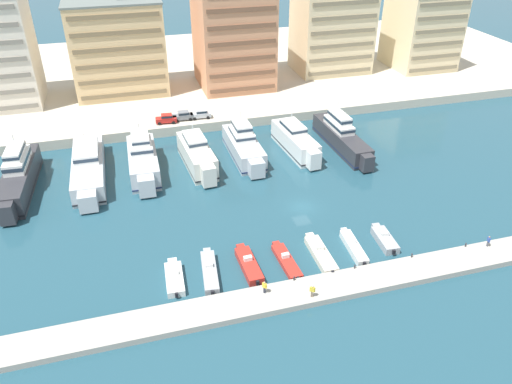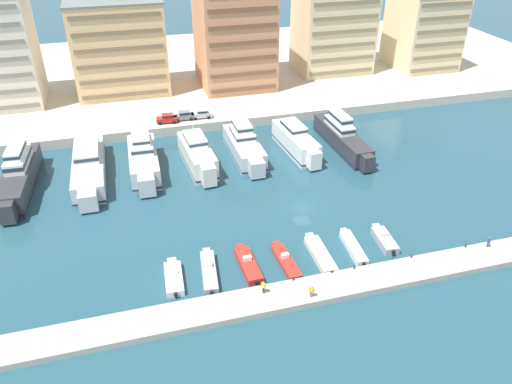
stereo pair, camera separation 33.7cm
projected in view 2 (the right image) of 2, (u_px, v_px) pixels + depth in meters
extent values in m
plane|color=#234C5B|center=(302.00, 207.00, 76.17)|extent=(400.00, 400.00, 0.00)
cube|color=beige|center=(215.00, 70.00, 129.60)|extent=(180.00, 70.00, 1.93)
cube|color=#A8A399|center=(354.00, 283.00, 61.08)|extent=(120.00, 4.45, 0.83)
cube|color=#333338|center=(20.00, 179.00, 79.92)|extent=(4.99, 18.65, 3.65)
cube|color=#333338|center=(7.00, 213.00, 71.47)|extent=(2.25, 2.07, 3.10)
cube|color=black|center=(22.00, 185.00, 80.54)|extent=(5.04, 18.83, 0.24)
cube|color=white|center=(18.00, 160.00, 79.65)|extent=(3.49, 7.92, 1.78)
cube|color=#233342|center=(18.00, 159.00, 79.55)|extent=(3.54, 8.00, 0.64)
cube|color=white|center=(15.00, 151.00, 78.82)|extent=(2.72, 6.17, 1.38)
cube|color=#233342|center=(15.00, 150.00, 78.75)|extent=(2.76, 6.24, 0.50)
cylinder|color=silver|center=(14.00, 139.00, 78.96)|extent=(0.16, 0.16, 1.80)
cube|color=#333338|center=(32.00, 156.00, 88.40)|extent=(3.35, 1.10, 0.20)
cube|color=silver|center=(89.00, 167.00, 83.71)|extent=(5.11, 19.90, 3.20)
cube|color=silver|center=(88.00, 201.00, 74.58)|extent=(2.76, 2.51, 2.72)
cube|color=black|center=(90.00, 172.00, 84.25)|extent=(5.17, 20.10, 0.24)
cube|color=white|center=(87.00, 150.00, 83.66)|extent=(3.94, 8.37, 1.66)
cube|color=#233342|center=(87.00, 149.00, 83.57)|extent=(3.99, 8.46, 0.60)
cylinder|color=silver|center=(85.00, 138.00, 83.78)|extent=(0.16, 0.16, 1.80)
cube|color=silver|center=(91.00, 144.00, 92.62)|extent=(4.24, 0.93, 0.20)
cube|color=silver|center=(144.00, 162.00, 84.98)|extent=(5.04, 14.81, 3.57)
cube|color=silver|center=(147.00, 186.00, 78.00)|extent=(2.63, 2.40, 3.04)
cube|color=#192347|center=(145.00, 167.00, 85.59)|extent=(5.09, 14.96, 0.24)
cube|color=white|center=(142.00, 145.00, 84.56)|extent=(3.80, 6.26, 1.51)
cube|color=#233342|center=(141.00, 145.00, 84.48)|extent=(3.85, 6.32, 0.54)
cube|color=white|center=(141.00, 138.00, 83.85)|extent=(2.97, 4.88, 1.21)
cube|color=#233342|center=(140.00, 137.00, 83.78)|extent=(3.00, 4.93, 0.43)
cylinder|color=silver|center=(139.00, 128.00, 83.82)|extent=(0.16, 0.16, 1.80)
cube|color=silver|center=(142.00, 146.00, 91.84)|extent=(4.00, 1.00, 0.20)
cube|color=silver|center=(197.00, 156.00, 86.47)|extent=(5.02, 13.57, 3.91)
cube|color=silver|center=(209.00, 175.00, 80.36)|extent=(2.37, 2.19, 3.32)
cube|color=black|center=(198.00, 162.00, 87.14)|extent=(5.07, 13.71, 0.24)
cube|color=white|center=(195.00, 139.00, 85.86)|extent=(3.57, 5.81, 1.47)
cube|color=#233342|center=(195.00, 138.00, 85.79)|extent=(3.61, 5.87, 0.53)
cylinder|color=silver|center=(193.00, 129.00, 85.68)|extent=(0.16, 0.16, 1.80)
cube|color=silver|center=(188.00, 143.00, 92.63)|extent=(3.51, 1.15, 0.20)
cube|color=silver|center=(244.00, 148.00, 89.84)|extent=(4.65, 14.52, 3.29)
cube|color=silver|center=(257.00, 168.00, 83.04)|extent=(2.51, 2.29, 2.80)
cube|color=#192347|center=(244.00, 153.00, 90.40)|extent=(4.69, 14.67, 0.24)
cube|color=white|center=(242.00, 133.00, 89.51)|extent=(3.59, 6.11, 1.36)
cube|color=#233342|center=(242.00, 133.00, 89.44)|extent=(3.63, 6.17, 0.49)
cube|color=white|center=(242.00, 126.00, 88.80)|extent=(2.80, 4.77, 1.37)
cube|color=#233342|center=(242.00, 126.00, 88.73)|extent=(2.83, 4.81, 0.49)
cylinder|color=silver|center=(241.00, 116.00, 88.71)|extent=(0.16, 0.16, 1.80)
cube|color=silver|center=(234.00, 134.00, 96.53)|extent=(3.87, 0.93, 0.20)
cube|color=white|center=(296.00, 142.00, 91.43)|extent=(4.94, 14.03, 3.69)
cube|color=white|center=(314.00, 160.00, 85.20)|extent=(2.25, 2.07, 3.14)
cube|color=black|center=(295.00, 148.00, 92.06)|extent=(4.99, 14.18, 0.24)
cube|color=white|center=(294.00, 127.00, 90.93)|extent=(3.44, 6.01, 1.35)
cube|color=#233342|center=(294.00, 126.00, 90.86)|extent=(3.49, 6.07, 0.49)
cylinder|color=silver|center=(292.00, 117.00, 90.80)|extent=(0.16, 0.16, 1.80)
cube|color=white|center=(280.00, 130.00, 97.72)|extent=(3.31, 1.16, 0.20)
cube|color=#333338|center=(342.00, 139.00, 92.66)|extent=(4.18, 18.21, 3.32)
cube|color=#333338|center=(367.00, 163.00, 84.60)|extent=(2.04, 1.87, 2.83)
cube|color=#192347|center=(341.00, 145.00, 93.23)|extent=(4.22, 18.39, 0.24)
cube|color=white|center=(340.00, 125.00, 92.52)|extent=(3.06, 7.69, 1.43)
cube|color=#233342|center=(340.00, 124.00, 92.44)|extent=(3.09, 7.77, 0.51)
cube|color=white|center=(340.00, 118.00, 91.76)|extent=(2.38, 6.00, 1.47)
cube|color=#233342|center=(340.00, 117.00, 91.68)|extent=(2.41, 6.06, 0.53)
cylinder|color=silver|center=(338.00, 107.00, 91.83)|extent=(0.16, 0.16, 1.80)
cube|color=#333338|center=(321.00, 123.00, 100.77)|extent=(3.10, 1.00, 0.20)
cube|color=white|center=(174.00, 279.00, 61.60)|extent=(2.46, 5.86, 0.91)
cube|color=white|center=(172.00, 262.00, 64.34)|extent=(1.23, 1.02, 0.77)
cube|color=silver|center=(173.00, 273.00, 61.61)|extent=(1.20, 0.67, 0.42)
cube|color=#283847|center=(173.00, 271.00, 61.81)|extent=(1.07, 0.14, 0.25)
cube|color=black|center=(176.00, 295.00, 58.98)|extent=(0.38, 0.30, 0.60)
cube|color=#9EA3A8|center=(209.00, 272.00, 62.50)|extent=(2.60, 7.65, 1.09)
cube|color=#9EA3A8|center=(207.00, 252.00, 65.95)|extent=(1.06, 0.90, 0.93)
cube|color=silver|center=(208.00, 265.00, 62.58)|extent=(1.04, 0.71, 0.44)
cube|color=#283847|center=(208.00, 263.00, 62.78)|extent=(0.89, 0.18, 0.26)
cube|color=black|center=(212.00, 293.00, 59.12)|extent=(0.39, 0.32, 0.60)
cube|color=red|center=(248.00, 266.00, 63.66)|extent=(2.17, 6.84, 1.04)
cube|color=red|center=(240.00, 248.00, 66.73)|extent=(1.10, 0.91, 0.88)
cube|color=silver|center=(247.00, 258.00, 63.66)|extent=(1.09, 0.64, 0.56)
cube|color=#283847|center=(247.00, 256.00, 63.84)|extent=(0.98, 0.11, 0.33)
cube|color=black|center=(257.00, 283.00, 60.69)|extent=(0.37, 0.29, 0.60)
cube|color=red|center=(286.00, 262.00, 64.54)|extent=(2.07, 7.07, 0.72)
cube|color=red|center=(276.00, 245.00, 67.65)|extent=(0.99, 0.83, 0.61)
cube|color=silver|center=(285.00, 256.00, 64.63)|extent=(0.98, 0.65, 0.56)
cube|color=#283847|center=(284.00, 254.00, 64.81)|extent=(0.87, 0.12, 0.33)
cube|color=black|center=(297.00, 279.00, 61.49)|extent=(0.37, 0.30, 0.60)
cube|color=beige|center=(321.00, 255.00, 65.56)|extent=(2.09, 7.47, 0.93)
cube|color=beige|center=(310.00, 237.00, 68.95)|extent=(1.10, 0.91, 0.79)
cube|color=silver|center=(319.00, 248.00, 65.62)|extent=(1.10, 0.61, 0.60)
cube|color=#283847|center=(319.00, 246.00, 65.80)|extent=(0.99, 0.09, 0.36)
cube|color=black|center=(332.00, 273.00, 62.27)|extent=(0.36, 0.28, 0.60)
cube|color=white|center=(353.00, 248.00, 66.76)|extent=(1.99, 7.05, 1.01)
cube|color=white|center=(344.00, 232.00, 69.92)|extent=(0.87, 0.73, 0.86)
cube|color=silver|center=(353.00, 241.00, 66.80)|extent=(0.87, 0.66, 0.50)
cube|color=#283847|center=(352.00, 240.00, 67.00)|extent=(0.75, 0.13, 0.30)
cube|color=black|center=(364.00, 265.00, 63.63)|extent=(0.38, 0.30, 0.60)
cube|color=#9EA3A8|center=(385.00, 241.00, 68.12)|extent=(2.38, 5.48, 1.07)
cube|color=#9EA3A8|center=(376.00, 228.00, 70.68)|extent=(1.15, 0.97, 0.91)
cube|color=silver|center=(384.00, 234.00, 68.03)|extent=(1.12, 0.68, 0.54)
cube|color=#283847|center=(383.00, 232.00, 68.22)|extent=(0.99, 0.16, 0.33)
cube|color=black|center=(394.00, 253.00, 65.66)|extent=(0.38, 0.31, 0.60)
cube|color=red|center=(167.00, 119.00, 98.15)|extent=(4.24, 2.08, 0.80)
cube|color=red|center=(167.00, 116.00, 97.78)|extent=(2.24, 1.75, 0.68)
cube|color=#1E2833|center=(167.00, 116.00, 97.78)|extent=(2.20, 1.76, 0.37)
cylinder|color=black|center=(160.00, 123.00, 97.44)|extent=(0.66, 0.28, 0.64)
cylinder|color=black|center=(160.00, 120.00, 98.86)|extent=(0.66, 0.28, 0.64)
cylinder|color=black|center=(174.00, 122.00, 97.85)|extent=(0.66, 0.28, 0.64)
cylinder|color=black|center=(174.00, 119.00, 99.27)|extent=(0.66, 0.28, 0.64)
cube|color=slate|center=(184.00, 116.00, 99.38)|extent=(4.10, 1.70, 0.80)
cube|color=slate|center=(184.00, 113.00, 99.02)|extent=(2.10, 1.56, 0.68)
cube|color=#1E2833|center=(184.00, 113.00, 99.02)|extent=(2.06, 1.58, 0.37)
cylinder|color=black|center=(178.00, 121.00, 98.58)|extent=(0.64, 0.22, 0.64)
cylinder|color=black|center=(177.00, 117.00, 99.98)|extent=(0.64, 0.22, 0.64)
cylinder|color=black|center=(191.00, 119.00, 99.20)|extent=(0.64, 0.22, 0.64)
cylinder|color=black|center=(190.00, 116.00, 100.59)|extent=(0.64, 0.22, 0.64)
cube|color=#B7BCC1|center=(201.00, 115.00, 100.15)|extent=(4.18, 1.89, 0.80)
cube|color=#B7BCC1|center=(202.00, 111.00, 99.79)|extent=(2.17, 1.66, 0.68)
cube|color=#1E2833|center=(202.00, 111.00, 99.79)|extent=(2.13, 1.67, 0.37)
cylinder|color=black|center=(195.00, 119.00, 99.39)|extent=(0.65, 0.25, 0.64)
cylinder|color=black|center=(194.00, 116.00, 100.80)|extent=(0.65, 0.25, 0.64)
cylinder|color=black|center=(209.00, 118.00, 99.91)|extent=(0.65, 0.25, 0.64)
cylinder|color=black|center=(208.00, 114.00, 101.32)|extent=(0.65, 0.25, 0.64)
cube|color=gray|center=(1.00, 108.00, 100.77)|extent=(14.72, 0.24, 0.90)
cube|color=#E0BC84|center=(119.00, 48.00, 108.53)|extent=(19.55, 12.92, 19.54)
cube|color=#7B6748|center=(126.00, 94.00, 107.42)|extent=(17.98, 0.24, 0.90)
cube|color=#7B6748|center=(124.00, 80.00, 105.71)|extent=(17.98, 0.24, 0.90)
cube|color=#7B6748|center=(122.00, 64.00, 104.01)|extent=(17.98, 0.24, 0.90)
cube|color=#7B6748|center=(119.00, 49.00, 102.30)|extent=(17.98, 0.24, 0.90)
cube|color=#7B6748|center=(117.00, 33.00, 100.59)|extent=(17.98, 0.24, 0.90)
cube|color=#7B6748|center=(115.00, 16.00, 98.88)|extent=(17.98, 0.24, 0.90)
cube|color=slate|center=(112.00, 0.00, 103.30)|extent=(19.94, 13.18, 0.40)
cube|color=tan|center=(234.00, 33.00, 111.80)|extent=(16.01, 16.63, 23.48)
cube|color=brown|center=(244.00, 89.00, 110.18)|extent=(14.73, 0.24, 0.90)
cube|color=brown|center=(244.00, 74.00, 108.42)|extent=(14.73, 0.24, 0.90)
cube|color=brown|center=(244.00, 59.00, 106.66)|extent=(14.73, 0.24, 0.90)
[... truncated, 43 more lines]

